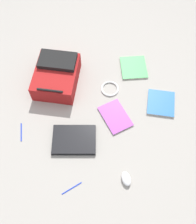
% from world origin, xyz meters
% --- Properties ---
extents(ground_plane, '(4.02, 4.02, 0.00)m').
position_xyz_m(ground_plane, '(0.00, 0.00, 0.00)').
color(ground_plane, gray).
extents(backpack, '(0.42, 0.47, 0.18)m').
position_xyz_m(backpack, '(0.26, -0.30, 0.08)').
color(backpack, maroon).
rests_on(backpack, ground_plane).
extents(laptop, '(0.34, 0.27, 0.03)m').
position_xyz_m(laptop, '(0.19, 0.23, 0.02)').
color(laptop, black).
rests_on(laptop, ground_plane).
extents(book_comic, '(0.26, 0.28, 0.02)m').
position_xyz_m(book_comic, '(-0.51, 0.04, 0.01)').
color(book_comic, silver).
rests_on(book_comic, ground_plane).
extents(book_manual, '(0.24, 0.30, 0.01)m').
position_xyz_m(book_manual, '(-0.14, 0.09, 0.01)').
color(book_manual, silver).
rests_on(book_manual, ground_plane).
extents(book_blue, '(0.23, 0.24, 0.02)m').
position_xyz_m(book_blue, '(-0.38, -0.33, 0.01)').
color(book_blue, silver).
rests_on(book_blue, ground_plane).
extents(computer_mouse, '(0.07, 0.10, 0.04)m').
position_xyz_m(computer_mouse, '(-0.12, 0.57, 0.02)').
color(computer_mouse, silver).
rests_on(computer_mouse, ground_plane).
extents(cable_coil, '(0.14, 0.14, 0.01)m').
position_xyz_m(cable_coil, '(-0.14, -0.16, 0.01)').
color(cable_coil, silver).
rests_on(cable_coil, ground_plane).
extents(pen_black, '(0.01, 0.14, 0.01)m').
position_xyz_m(pen_black, '(0.56, 0.10, 0.00)').
color(pen_black, '#1933B2').
rests_on(pen_black, ground_plane).
extents(pen_blue, '(0.14, 0.06, 0.01)m').
position_xyz_m(pen_blue, '(0.25, 0.57, 0.00)').
color(pen_blue, '#1933B2').
rests_on(pen_blue, ground_plane).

